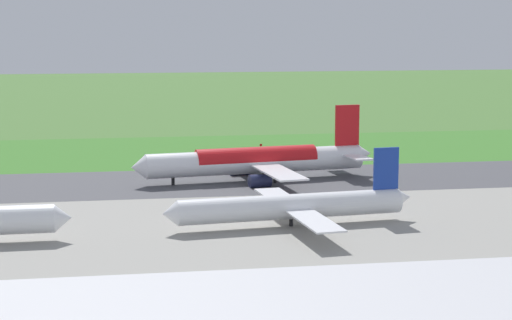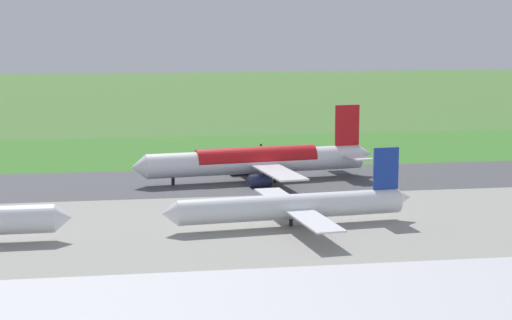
{
  "view_description": "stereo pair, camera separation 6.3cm",
  "coord_description": "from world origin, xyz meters",
  "px_view_note": "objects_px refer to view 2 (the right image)",
  "views": [
    {
      "loc": [
        24.53,
        183.51,
        34.17
      ],
      "look_at": [
        -5.26,
        0.0,
        4.5
      ],
      "focal_mm": 61.44,
      "sensor_mm": 36.0,
      "label": 1
    },
    {
      "loc": [
        24.47,
        183.52,
        34.17
      ],
      "look_at": [
        -5.26,
        0.0,
        4.5
      ],
      "focal_mm": 61.44,
      "sensor_mm": 36.0,
      "label": 2
    }
  ],
  "objects_px": {
    "airliner_main": "(258,161)",
    "no_stopping_sign": "(261,148)",
    "traffic_cone_orange": "(233,155)",
    "airliner_parked_mid": "(292,206)"
  },
  "relations": [
    {
      "from": "airliner_parked_mid",
      "to": "traffic_cone_orange",
      "type": "bearing_deg",
      "value": -90.42
    },
    {
      "from": "traffic_cone_orange",
      "to": "airliner_parked_mid",
      "type": "bearing_deg",
      "value": 89.58
    },
    {
      "from": "airliner_main",
      "to": "traffic_cone_orange",
      "type": "bearing_deg",
      "value": -89.09
    },
    {
      "from": "airliner_main",
      "to": "no_stopping_sign",
      "type": "relative_size",
      "value": 19.81
    },
    {
      "from": "airliner_main",
      "to": "traffic_cone_orange",
      "type": "xyz_separation_m",
      "value": [
        0.56,
        -35.43,
        -4.08
      ]
    },
    {
      "from": "airliner_main",
      "to": "airliner_parked_mid",
      "type": "xyz_separation_m",
      "value": [
        1.14,
        42.98,
        -0.87
      ]
    },
    {
      "from": "no_stopping_sign",
      "to": "traffic_cone_orange",
      "type": "height_order",
      "value": "no_stopping_sign"
    },
    {
      "from": "airliner_main",
      "to": "no_stopping_sign",
      "type": "height_order",
      "value": "airliner_main"
    },
    {
      "from": "airliner_main",
      "to": "airliner_parked_mid",
      "type": "height_order",
      "value": "airliner_main"
    },
    {
      "from": "no_stopping_sign",
      "to": "traffic_cone_orange",
      "type": "distance_m",
      "value": 7.69
    }
  ]
}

